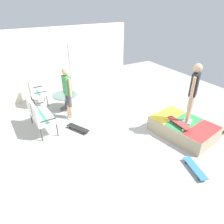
# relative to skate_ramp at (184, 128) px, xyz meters

# --- Properties ---
(ground_plane) EXTENTS (12.00, 12.00, 0.10)m
(ground_plane) POSITION_rel_skate_ramp_xyz_m (1.08, 1.62, -0.27)
(ground_plane) COLOR #A8A8A3
(house_facade) EXTENTS (0.23, 6.00, 2.70)m
(house_facade) POSITION_rel_skate_ramp_xyz_m (4.88, 2.11, 1.13)
(house_facade) COLOR silver
(house_facade) RESTS_ON ground_plane
(skate_ramp) EXTENTS (2.05, 2.06, 0.44)m
(skate_ramp) POSITION_rel_skate_ramp_xyz_m (0.00, 0.00, 0.00)
(skate_ramp) COLOR tan
(skate_ramp) RESTS_ON ground_plane
(patio_bench) EXTENTS (1.27, 0.60, 1.02)m
(patio_bench) POSITION_rel_skate_ramp_xyz_m (2.38, 3.71, 0.39)
(patio_bench) COLOR #38383D
(patio_bench) RESTS_ON ground_plane
(patio_chair_near_house) EXTENTS (0.62, 0.55, 1.02)m
(patio_chair_near_house) POSITION_rel_skate_ramp_xyz_m (4.18, 3.43, 0.39)
(patio_chair_near_house) COLOR #38383D
(patio_chair_near_house) RESTS_ON ground_plane
(patio_table) EXTENTS (0.90, 0.90, 0.57)m
(patio_table) POSITION_rel_skate_ramp_xyz_m (3.37, 2.54, 0.18)
(patio_table) COLOR #38383D
(patio_table) RESTS_ON ground_plane
(person_watching) EXTENTS (0.48, 0.28, 1.79)m
(person_watching) POSITION_rel_skate_ramp_xyz_m (2.66, 2.64, 0.83)
(person_watching) COLOR silver
(person_watching) RESTS_ON ground_plane
(person_skater) EXTENTS (0.35, 0.43, 1.76)m
(person_skater) POSITION_rel_skate_ramp_xyz_m (-0.06, -0.02, 1.26)
(person_skater) COLOR silver
(person_skater) RESTS_ON skate_ramp
(skateboard_by_bench) EXTENTS (0.81, 0.53, 0.10)m
(skateboard_by_bench) POSITION_rel_skate_ramp_xyz_m (1.79, 2.70, -0.14)
(skateboard_by_bench) COLOR black
(skateboard_by_bench) RESTS_ON ground_plane
(skateboard_spare) EXTENTS (0.82, 0.42, 0.10)m
(skateboard_spare) POSITION_rel_skate_ramp_xyz_m (-1.26, 0.93, -0.14)
(skateboard_spare) COLOR #3372B2
(skateboard_spare) RESTS_ON ground_plane
(skateboard_on_ramp) EXTENTS (0.81, 0.24, 0.10)m
(skateboard_on_ramp) POSITION_rel_skate_ramp_xyz_m (-0.05, 0.33, 0.31)
(skateboard_on_ramp) COLOR #B23838
(skateboard_on_ramp) RESTS_ON skate_ramp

